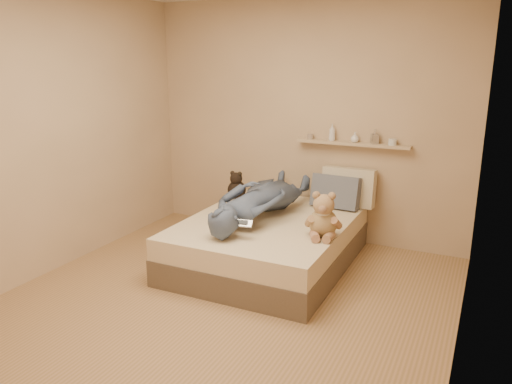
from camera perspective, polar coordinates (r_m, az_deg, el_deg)
The scene contains 10 objects.
room at distance 3.83m, azimuth -4.23°, elevation 4.94°, with size 3.80×3.80×3.80m.
bed at distance 4.92m, azimuth 1.42°, elevation -5.72°, with size 1.50×1.90×0.45m.
game_console at distance 4.30m, azimuth -1.50°, elevation -3.60°, with size 0.17×0.10×0.06m.
teddy_bear at distance 4.38m, azimuth 7.69°, elevation -3.02°, with size 0.33×0.34×0.42m.
dark_plush at distance 5.53m, azimuth -2.23°, elevation 0.59°, with size 0.21×0.21×0.32m.
pillow_cream at distance 5.36m, azimuth 10.53°, elevation 0.58°, with size 0.55×0.16×0.40m, color #C4B29B.
pillow_grey at distance 5.26m, azimuth 9.09°, elevation 0.03°, with size 0.50×0.14×0.34m, color slate.
person at distance 4.86m, azimuth 0.32°, elevation -0.78°, with size 0.58×1.60×0.38m, color #404C65.
wall_shelf at distance 5.35m, azimuth 10.94°, elevation 5.45°, with size 1.20×0.12×0.03m, color tan.
shelf_bottles at distance 5.33m, azimuth 11.15°, elevation 6.27°, with size 0.95×0.10×0.18m.
Camera 1 is at (1.88, -3.26, 1.98)m, focal length 35.00 mm.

